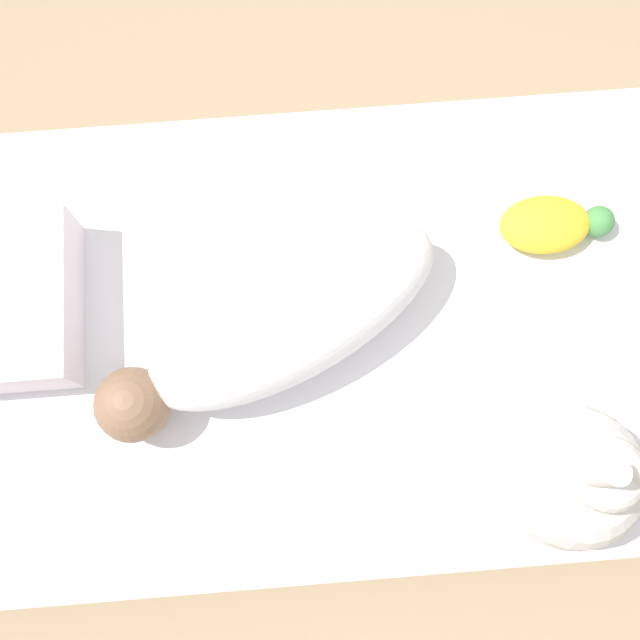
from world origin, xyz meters
name	(u,v)px	position (x,y,z in m)	size (l,w,h in m)	color
ground_plane	(342,351)	(0.00, 0.00, 0.00)	(12.00, 12.00, 0.00)	#9E8466
bed_mattress	(343,340)	(0.00, 0.00, 0.11)	(1.55, 0.82, 0.21)	white
swaddled_baby	(279,322)	(-0.11, 0.00, 0.29)	(0.60, 0.41, 0.16)	white
bunny_plush	(574,476)	(0.31, -0.27, 0.33)	(0.22, 0.22, 0.37)	white
turtle_plush	(552,224)	(0.37, 0.15, 0.24)	(0.20, 0.10, 0.06)	yellow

